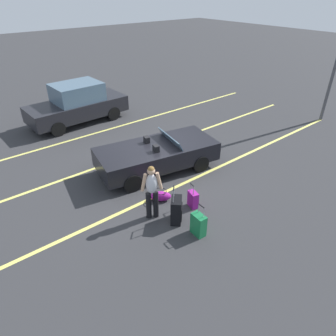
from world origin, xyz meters
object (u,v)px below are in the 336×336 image
(traveler_person, at_px, (152,190))
(parked_sedan_near, at_px, (77,104))
(suitcase_medium_bright, at_px, (198,225))
(duffel_bag, at_px, (161,196))
(suitcase_small_carryon, at_px, (193,199))
(convertible_car, at_px, (162,153))
(suitcase_large_black, at_px, (176,210))

(traveler_person, height_order, parked_sedan_near, parked_sedan_near)
(suitcase_medium_bright, relative_size, duffel_bag, 1.32)
(suitcase_medium_bright, distance_m, suitcase_small_carryon, 1.16)
(convertible_car, distance_m, suitcase_small_carryon, 2.41)
(convertible_car, relative_size, suitcase_medium_bright, 4.85)
(suitcase_small_carryon, height_order, parked_sedan_near, parked_sedan_near)
(suitcase_large_black, distance_m, traveler_person, 0.89)
(duffel_bag, distance_m, traveler_person, 1.10)
(convertible_car, distance_m, traveler_person, 2.69)
(suitcase_medium_bright, xyz_separation_m, traveler_person, (-0.53, 1.31, 0.62))
(suitcase_medium_bright, relative_size, parked_sedan_near, 0.20)
(suitcase_medium_bright, xyz_separation_m, suitcase_small_carryon, (0.68, 0.94, -0.06))
(suitcase_large_black, bearing_deg, convertible_car, 103.42)
(suitcase_small_carryon, distance_m, duffel_bag, 1.01)
(suitcase_small_carryon, relative_size, duffel_bag, 1.16)
(traveler_person, relative_size, parked_sedan_near, 0.36)
(traveler_person, bearing_deg, parked_sedan_near, 17.59)
(convertible_car, bearing_deg, suitcase_medium_bright, -101.47)
(suitcase_large_black, xyz_separation_m, suitcase_small_carryon, (0.80, 0.19, -0.12))
(duffel_bag, bearing_deg, convertible_car, 50.64)
(convertible_car, xyz_separation_m, suitcase_large_black, (-1.43, -2.49, -0.22))
(suitcase_small_carryon, height_order, traveler_person, traveler_person)
(parked_sedan_near, bearing_deg, suitcase_small_carryon, 86.55)
(convertible_car, relative_size, traveler_person, 2.66)
(suitcase_medium_bright, xyz_separation_m, parked_sedan_near, (0.82, 9.05, 0.58))
(convertible_car, height_order, traveler_person, traveler_person)
(convertible_car, distance_m, duffel_bag, 1.96)
(suitcase_medium_bright, height_order, suitcase_small_carryon, suitcase_medium_bright)
(suitcase_large_black, relative_size, suitcase_medium_bright, 1.23)
(suitcase_small_carryon, bearing_deg, convertible_car, 87.72)
(suitcase_medium_bright, bearing_deg, suitcase_large_black, -78.40)
(traveler_person, bearing_deg, duffel_bag, -26.53)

